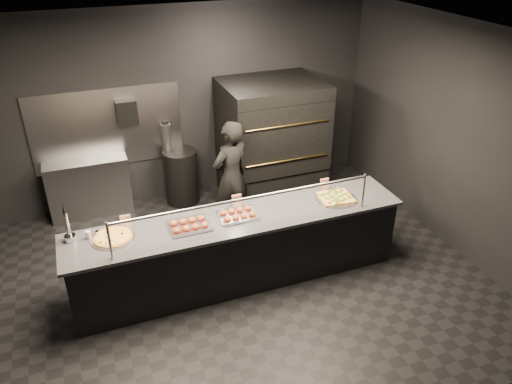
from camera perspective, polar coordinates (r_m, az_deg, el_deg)
room at (r=5.69m, az=-2.48°, el=2.20°), size 6.04×6.00×3.00m
service_counter at (r=6.19m, az=-1.93°, el=-6.52°), size 4.10×0.78×1.37m
pizza_oven at (r=7.87m, az=1.75°, el=5.86°), size 1.50×1.23×1.91m
prep_shelf at (r=7.96m, az=-18.50°, el=0.43°), size 1.20×0.35×0.90m
towel_dispenser at (r=7.63m, az=-14.58°, el=8.86°), size 0.30×0.20×0.35m
fire_extinguisher at (r=7.88m, az=-10.20°, el=6.15°), size 0.14×0.14×0.51m
beer_tap at (r=5.82m, az=-20.63°, el=-4.12°), size 0.12×0.18×0.48m
round_pizza at (r=5.78m, az=-16.04°, el=-4.99°), size 0.49×0.49×0.03m
slider_tray_a at (r=5.79m, az=-7.64°, el=-3.77°), size 0.48×0.35×0.08m
slider_tray_b at (r=5.94m, az=-2.09°, el=-2.58°), size 0.49×0.38×0.07m
square_pizza at (r=6.38m, az=9.10°, el=-0.65°), size 0.52×0.52×0.05m
condiment_jar at (r=5.84m, az=-18.32°, el=-4.65°), size 0.15×0.06×0.10m
tent_cards at (r=6.13m, az=-2.63°, el=-1.00°), size 2.68×0.04×0.15m
trash_bin at (r=8.00m, az=-8.52°, el=1.76°), size 0.53×0.53×0.88m
worker at (r=7.05m, az=-2.88°, el=1.72°), size 0.71×0.60×1.66m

